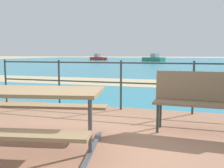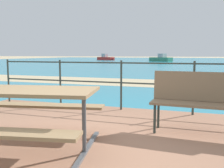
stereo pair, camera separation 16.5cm
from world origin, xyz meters
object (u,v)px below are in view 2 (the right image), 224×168
(picnic_table, at_px, (24,104))
(park_bench, at_px, (203,97))
(boat_near, at_px, (161,59))
(boat_far, at_px, (106,58))

(picnic_table, xyz_separation_m, park_bench, (2.08, 1.40, -0.03))
(boat_near, bearing_deg, park_bench, 129.97)
(park_bench, distance_m, boat_far, 49.21)
(park_bench, bearing_deg, boat_far, 114.01)
(boat_far, bearing_deg, picnic_table, -41.61)
(picnic_table, height_order, park_bench, park_bench)
(park_bench, xyz_separation_m, boat_far, (-18.01, 45.80, -0.19))
(park_bench, height_order, boat_far, boat_far)
(picnic_table, height_order, boat_far, boat_far)
(park_bench, height_order, boat_near, boat_near)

